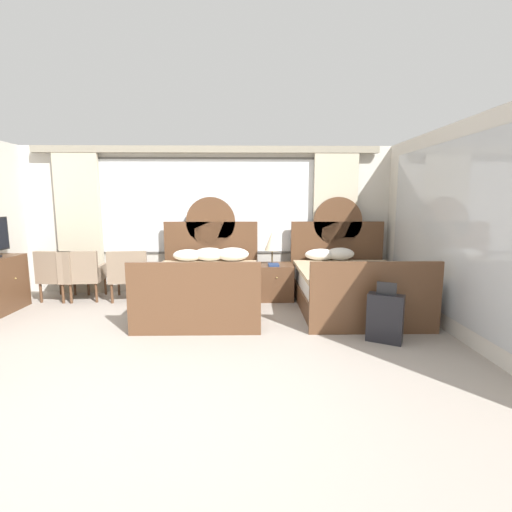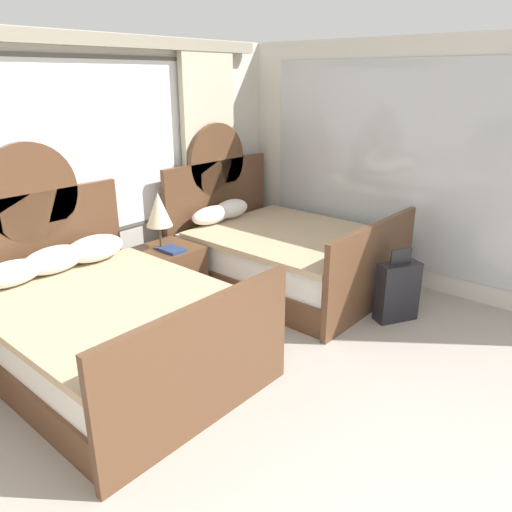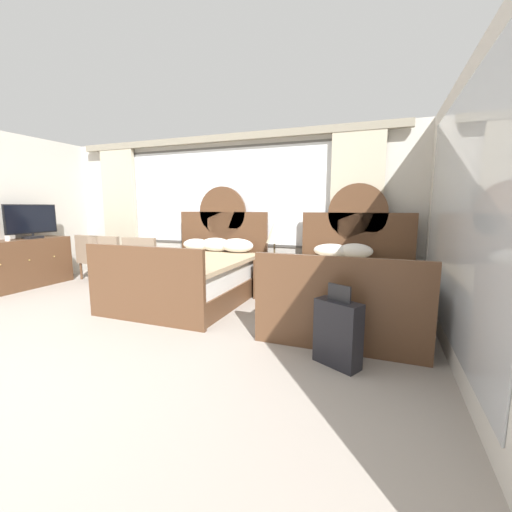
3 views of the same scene
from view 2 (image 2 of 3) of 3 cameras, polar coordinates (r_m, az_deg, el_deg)
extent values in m
cube|color=beige|center=(4.96, -26.68, 7.01)|extent=(6.76, 0.07, 2.70)
cube|color=#5B5954|center=(4.88, -26.95, 9.88)|extent=(4.30, 0.02, 1.77)
cube|color=white|center=(4.87, -26.91, 9.87)|extent=(4.22, 0.02, 1.69)
cube|color=#C1B79E|center=(6.14, -5.44, 10.74)|extent=(0.80, 0.08, 2.60)
cube|color=beige|center=(5.74, 18.76, 9.62)|extent=(0.07, 4.69, 2.70)
cube|color=#B2B7BC|center=(5.82, 15.85, 10.06)|extent=(0.01, 3.28, 2.27)
cube|color=brown|center=(4.30, -16.15, -10.75)|extent=(1.62, 2.11, 0.30)
cube|color=white|center=(4.16, -16.55, -7.23)|extent=(1.56, 2.01, 0.29)
cube|color=tan|center=(4.02, -16.17, -5.35)|extent=(1.66, 1.91, 0.06)
cube|color=brown|center=(4.96, -23.71, -0.82)|extent=(1.70, 0.06, 1.33)
cylinder|color=brown|center=(4.78, -24.83, 6.65)|extent=(0.89, 0.06, 0.89)
cube|color=brown|center=(3.38, -6.15, -12.68)|extent=(1.70, 0.06, 0.96)
ellipsoid|color=white|center=(4.56, -26.62, -1.84)|extent=(0.53, 0.29, 0.21)
ellipsoid|color=white|center=(4.69, -22.45, -0.40)|extent=(0.57, 0.28, 0.24)
ellipsoid|color=white|center=(4.87, -18.24, 0.86)|extent=(0.58, 0.34, 0.24)
cube|color=brown|center=(5.71, 3.46, -1.95)|extent=(1.62, 2.11, 0.30)
cube|color=white|center=(5.61, 3.52, 0.87)|extent=(1.56, 2.01, 0.29)
cube|color=tan|center=(5.51, 4.22, 2.43)|extent=(1.66, 1.91, 0.06)
cube|color=brown|center=(6.23, -4.40, 4.94)|extent=(1.70, 0.06, 1.33)
cylinder|color=brown|center=(6.09, -4.57, 11.00)|extent=(0.89, 0.06, 0.89)
cube|color=brown|center=(5.06, 13.33, -1.51)|extent=(1.70, 0.06, 0.96)
ellipsoid|color=white|center=(5.82, -5.23, 4.75)|extent=(0.57, 0.27, 0.21)
ellipsoid|color=white|center=(6.06, -2.89, 5.51)|extent=(0.51, 0.26, 0.22)
cube|color=brown|center=(5.33, -10.04, -2.13)|extent=(0.59, 0.59, 0.61)
sphere|color=tan|center=(5.05, -7.91, -1.60)|extent=(0.02, 0.02, 0.02)
cylinder|color=brown|center=(5.20, -10.95, 0.98)|extent=(0.14, 0.14, 0.02)
cylinder|color=brown|center=(5.16, -11.04, 2.27)|extent=(0.03, 0.03, 0.23)
cone|color=beige|center=(5.08, -11.26, 5.34)|extent=(0.27, 0.27, 0.35)
cube|color=navy|center=(5.10, -9.78, 0.73)|extent=(0.18, 0.26, 0.03)
cube|color=black|center=(5.05, 16.10, -4.01)|extent=(0.45, 0.36, 0.60)
cube|color=#232326|center=(4.91, 16.52, -0.03)|extent=(0.21, 0.13, 0.15)
cylinder|color=black|center=(5.07, 14.26, -7.14)|extent=(0.05, 0.04, 0.05)
cylinder|color=black|center=(5.26, 17.29, -6.44)|extent=(0.05, 0.04, 0.05)
camera|label=1|loc=(3.66, 81.95, -6.68)|focal=26.10mm
camera|label=3|loc=(4.77, 52.56, 1.54)|focal=23.11mm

